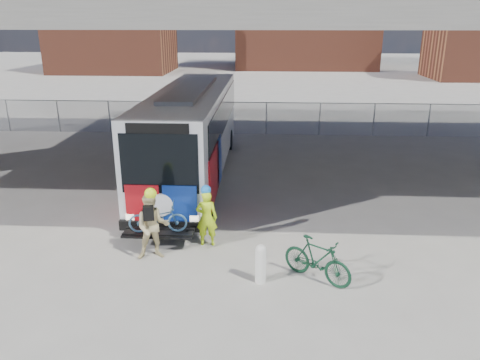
# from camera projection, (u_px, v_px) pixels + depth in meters

# --- Properties ---
(ground) EXTENTS (160.00, 160.00, 0.00)m
(ground) POSITION_uv_depth(u_px,v_px,m) (234.00, 219.00, 15.38)
(ground) COLOR #9E9991
(ground) RESTS_ON ground
(bus) EXTENTS (2.67, 12.92, 3.69)m
(bus) POSITION_uv_depth(u_px,v_px,m) (192.00, 126.00, 18.98)
(bus) COLOR silver
(bus) RESTS_ON ground
(overpass) EXTENTS (40.00, 16.00, 7.95)m
(overpass) POSITION_uv_depth(u_px,v_px,m) (241.00, 10.00, 17.02)
(overpass) COLOR #605E59
(overpass) RESTS_ON ground
(chainlink_fence) EXTENTS (30.00, 0.06, 30.00)m
(chainlink_fence) POSITION_uv_depth(u_px,v_px,m) (248.00, 109.00, 26.24)
(chainlink_fence) COLOR gray
(chainlink_fence) RESTS_ON ground
(brick_buildings) EXTENTS (54.00, 22.00, 12.00)m
(brick_buildings) POSITION_uv_depth(u_px,v_px,m) (270.00, 26.00, 59.07)
(brick_buildings) COLOR brown
(brick_buildings) RESTS_ON ground
(bollard) EXTENTS (0.27, 0.27, 1.03)m
(bollard) POSITION_uv_depth(u_px,v_px,m) (261.00, 262.00, 11.50)
(bollard) COLOR silver
(bollard) RESTS_ON ground
(cyclist_hivis) EXTENTS (0.63, 0.43, 1.83)m
(cyclist_hivis) POSITION_uv_depth(u_px,v_px,m) (207.00, 216.00, 13.33)
(cyclist_hivis) COLOR #D0FF1A
(cyclist_hivis) RESTS_ON ground
(cyclist_tan) EXTENTS (1.04, 0.89, 2.04)m
(cyclist_tan) POSITION_uv_depth(u_px,v_px,m) (153.00, 226.00, 12.56)
(cyclist_tan) COLOR #C8B780
(cyclist_tan) RESTS_ON ground
(bike_parked) EXTENTS (1.85, 1.55, 1.14)m
(bike_parked) POSITION_uv_depth(u_px,v_px,m) (317.00, 260.00, 11.58)
(bike_parked) COLOR #123B25
(bike_parked) RESTS_ON ground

